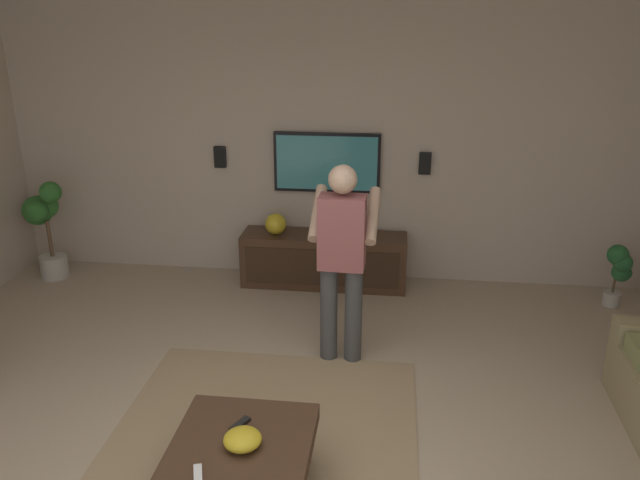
# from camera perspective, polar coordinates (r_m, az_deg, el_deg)

# --- Properties ---
(wall_back_tv) EXTENTS (0.10, 6.87, 2.85)m
(wall_back_tv) POSITION_cam_1_polar(r_m,az_deg,el_deg) (6.45, 0.44, 8.80)
(wall_back_tv) COLOR #BCA893
(wall_back_tv) RESTS_ON ground
(coffee_table) EXTENTS (1.00, 0.80, 0.40)m
(coffee_table) POSITION_cam_1_polar(r_m,az_deg,el_deg) (3.74, -7.52, -19.97)
(coffee_table) COLOR #422B1C
(coffee_table) RESTS_ON ground
(media_console) EXTENTS (0.45, 1.70, 0.55)m
(media_console) POSITION_cam_1_polar(r_m,az_deg,el_deg) (6.46, 0.36, -1.84)
(media_console) COLOR #422B1C
(media_console) RESTS_ON ground
(tv) EXTENTS (0.05, 1.10, 0.62)m
(tv) POSITION_cam_1_polar(r_m,az_deg,el_deg) (6.39, 0.63, 7.14)
(tv) COLOR black
(person_standing) EXTENTS (0.55, 0.55, 1.64)m
(person_standing) POSITION_cam_1_polar(r_m,az_deg,el_deg) (4.84, 2.05, -1.21)
(person_standing) COLOR #3F3F3F
(person_standing) RESTS_ON ground
(potted_plant_tall) EXTENTS (0.40, 0.50, 1.08)m
(potted_plant_tall) POSITION_cam_1_polar(r_m,az_deg,el_deg) (7.17, -24.05, 1.67)
(potted_plant_tall) COLOR #B7B2A8
(potted_plant_tall) RESTS_ON ground
(potted_plant_short) EXTENTS (0.24, 0.25, 0.64)m
(potted_plant_short) POSITION_cam_1_polar(r_m,az_deg,el_deg) (6.55, 25.85, -2.30)
(potted_plant_short) COLOR #B7B2A8
(potted_plant_short) RESTS_ON ground
(bowl) EXTENTS (0.22, 0.22, 0.10)m
(bowl) POSITION_cam_1_polar(r_m,az_deg,el_deg) (3.67, -7.15, -17.76)
(bowl) COLOR gold
(bowl) RESTS_ON coffee_table
(remote_white) EXTENTS (0.16, 0.09, 0.02)m
(remote_white) POSITION_cam_1_polar(r_m,az_deg,el_deg) (3.54, -11.18, -20.48)
(remote_white) COLOR white
(remote_white) RESTS_ON coffee_table
(remote_black) EXTENTS (0.15, 0.11, 0.02)m
(remote_black) POSITION_cam_1_polar(r_m,az_deg,el_deg) (3.84, -7.41, -16.52)
(remote_black) COLOR black
(remote_black) RESTS_ON coffee_table
(vase_round) EXTENTS (0.22, 0.22, 0.22)m
(vase_round) POSITION_cam_1_polar(r_m,az_deg,el_deg) (6.37, -4.11, 1.49)
(vase_round) COLOR gold
(vase_round) RESTS_ON media_console
(wall_speaker_left) EXTENTS (0.06, 0.12, 0.22)m
(wall_speaker_left) POSITION_cam_1_polar(r_m,az_deg,el_deg) (6.37, 9.65, 6.98)
(wall_speaker_left) COLOR black
(wall_speaker_right) EXTENTS (0.06, 0.12, 0.22)m
(wall_speaker_right) POSITION_cam_1_polar(r_m,az_deg,el_deg) (6.61, -9.19, 7.55)
(wall_speaker_right) COLOR black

